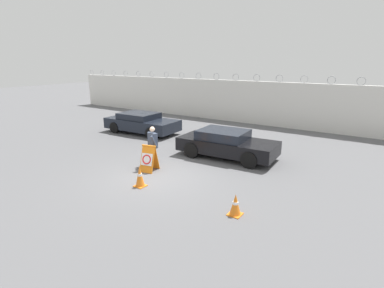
{
  "coord_description": "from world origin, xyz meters",
  "views": [
    {
      "loc": [
        6.97,
        -8.08,
        4.2
      ],
      "look_at": [
        0.41,
        1.68,
        0.92
      ],
      "focal_mm": 28.0,
      "sensor_mm": 36.0,
      "label": 1
    }
  ],
  "objects_px": {
    "traffic_cone_mid": "(140,176)",
    "parked_car_front_coupe": "(142,123)",
    "parked_car_rear_sedan": "(226,144)",
    "barricade_sign": "(149,158)",
    "security_guard": "(153,145)",
    "traffic_cone_near": "(235,205)"
  },
  "relations": [
    {
      "from": "security_guard",
      "to": "traffic_cone_mid",
      "type": "xyz_separation_m",
      "value": [
        1.03,
        -1.88,
        -0.54
      ]
    },
    {
      "from": "traffic_cone_near",
      "to": "traffic_cone_mid",
      "type": "xyz_separation_m",
      "value": [
        -3.61,
        -0.03,
        0.06
      ]
    },
    {
      "from": "traffic_cone_near",
      "to": "traffic_cone_mid",
      "type": "height_order",
      "value": "traffic_cone_mid"
    },
    {
      "from": "barricade_sign",
      "to": "parked_car_front_coupe",
      "type": "xyz_separation_m",
      "value": [
        -4.7,
        4.62,
        0.11
      ]
    },
    {
      "from": "parked_car_front_coupe",
      "to": "parked_car_rear_sedan",
      "type": "distance_m",
      "value": 6.57
    },
    {
      "from": "barricade_sign",
      "to": "security_guard",
      "type": "bearing_deg",
      "value": 103.83
    },
    {
      "from": "traffic_cone_mid",
      "to": "parked_car_rear_sedan",
      "type": "distance_m",
      "value": 4.67
    },
    {
      "from": "barricade_sign",
      "to": "parked_car_rear_sedan",
      "type": "xyz_separation_m",
      "value": [
        1.72,
        3.23,
        0.12
      ]
    },
    {
      "from": "traffic_cone_near",
      "to": "parked_car_front_coupe",
      "type": "distance_m",
      "value": 10.85
    },
    {
      "from": "traffic_cone_mid",
      "to": "parked_car_front_coupe",
      "type": "xyz_separation_m",
      "value": [
        -5.48,
        5.95,
        0.25
      ]
    },
    {
      "from": "security_guard",
      "to": "traffic_cone_mid",
      "type": "height_order",
      "value": "security_guard"
    },
    {
      "from": "barricade_sign",
      "to": "traffic_cone_near",
      "type": "bearing_deg",
      "value": -27.8
    },
    {
      "from": "traffic_cone_mid",
      "to": "security_guard",
      "type": "bearing_deg",
      "value": 118.71
    },
    {
      "from": "traffic_cone_near",
      "to": "traffic_cone_mid",
      "type": "bearing_deg",
      "value": -179.56
    },
    {
      "from": "security_guard",
      "to": "traffic_cone_mid",
      "type": "relative_size",
      "value": 2.21
    },
    {
      "from": "traffic_cone_mid",
      "to": "parked_car_front_coupe",
      "type": "distance_m",
      "value": 8.09
    },
    {
      "from": "security_guard",
      "to": "traffic_cone_near",
      "type": "distance_m",
      "value": 5.02
    },
    {
      "from": "barricade_sign",
      "to": "traffic_cone_mid",
      "type": "bearing_deg",
      "value": -71.1
    },
    {
      "from": "parked_car_front_coupe",
      "to": "parked_car_rear_sedan",
      "type": "xyz_separation_m",
      "value": [
        6.42,
        -1.39,
        0.01
      ]
    },
    {
      "from": "traffic_cone_mid",
      "to": "parked_car_rear_sedan",
      "type": "relative_size",
      "value": 0.17
    },
    {
      "from": "barricade_sign",
      "to": "security_guard",
      "type": "relative_size",
      "value": 0.63
    },
    {
      "from": "parked_car_front_coupe",
      "to": "parked_car_rear_sedan",
      "type": "bearing_deg",
      "value": -14.61
    }
  ]
}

